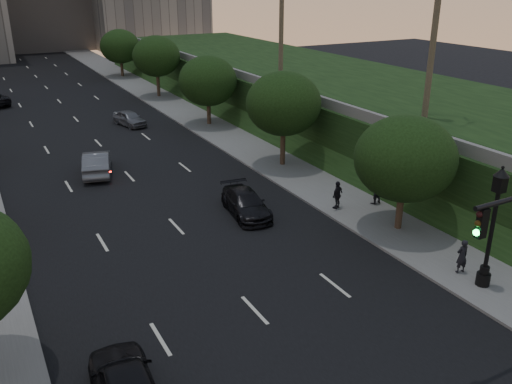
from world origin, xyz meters
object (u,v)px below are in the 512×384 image
sedan_mid_left (97,163)px  pedestrian_c (338,195)px  sedan_far_right (130,118)px  pedestrian_b (375,190)px  sedan_near_right (246,203)px  pedestrian_a (462,256)px  street_lamp (491,233)px

sedan_mid_left → pedestrian_c: pedestrian_c is taller
sedan_far_right → pedestrian_b: size_ratio=2.37×
sedan_near_right → pedestrian_b: bearing=-11.2°
sedan_mid_left → sedan_near_right: bearing=133.0°
sedan_far_right → pedestrian_c: (5.11, -24.58, 0.29)m
sedan_near_right → pedestrian_a: size_ratio=2.90×
sedan_mid_left → sedan_far_right: bearing=-101.0°
sedan_near_right → pedestrian_a: (5.45, -10.62, 0.28)m
street_lamp → pedestrian_c: 9.99m
pedestrian_a → pedestrian_b: size_ratio=0.95×
sedan_far_right → pedestrian_a: pedestrian_a is taller
street_lamp → pedestrian_b: bearing=79.2°
street_lamp → pedestrian_a: (-0.02, 1.24, -1.68)m
pedestrian_c → sedan_mid_left: bearing=-73.0°
pedestrian_b → pedestrian_a: bearing=75.7°
pedestrian_b → sedan_far_right: bearing=-75.1°
sedan_near_right → pedestrian_b: (7.25, -2.48, 0.32)m
sedan_mid_left → sedan_far_right: (5.62, 11.70, -0.12)m
pedestrian_c → sedan_far_right: bearing=-101.0°
pedestrian_c → street_lamp: bearing=70.6°
sedan_mid_left → street_lamp: bearing=131.1°
sedan_mid_left → sedan_far_right: sedan_mid_left is taller
sedan_far_right → pedestrian_b: pedestrian_b is taller
sedan_near_right → pedestrian_c: (4.89, -2.02, 0.30)m
sedan_mid_left → sedan_far_right: size_ratio=1.22×
pedestrian_a → sedan_far_right: bearing=-71.8°
pedestrian_b → sedan_near_right: bearing=-20.6°
sedan_near_right → pedestrian_c: pedestrian_c is taller
pedestrian_a → pedestrian_b: bearing=-94.0°
street_lamp → sedan_near_right: 13.20m
sedan_far_right → pedestrian_b: bearing=-87.4°
pedestrian_a → pedestrian_c: (-0.56, 8.59, 0.02)m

